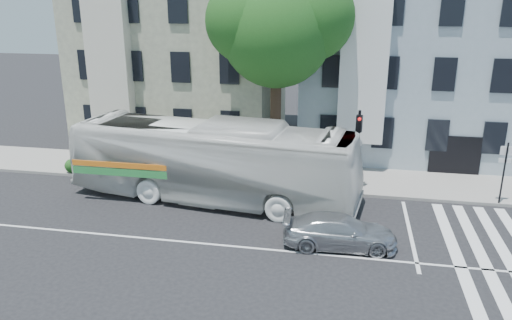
# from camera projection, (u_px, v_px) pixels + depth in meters

# --- Properties ---
(ground) EXTENTS (120.00, 120.00, 0.00)m
(ground) POSITION_uv_depth(u_px,v_px,m) (241.00, 247.00, 19.12)
(ground) COLOR black
(ground) RESTS_ON ground
(sidewalk_far) EXTENTS (80.00, 4.00, 0.15)m
(sidewalk_far) POSITION_uv_depth(u_px,v_px,m) (273.00, 175.00, 26.56)
(sidewalk_far) COLOR gray
(sidewalk_far) RESTS_ON ground
(building_left) EXTENTS (12.00, 10.00, 11.00)m
(building_left) POSITION_uv_depth(u_px,v_px,m) (185.00, 55.00, 32.65)
(building_left) COLOR gray
(building_left) RESTS_ON ground
(building_right) EXTENTS (12.00, 10.00, 11.00)m
(building_right) POSITION_uv_depth(u_px,v_px,m) (407.00, 60.00, 30.14)
(building_right) COLOR #8FA1AA
(building_right) RESTS_ON ground
(street_tree) EXTENTS (7.30, 5.90, 11.10)m
(street_tree) POSITION_uv_depth(u_px,v_px,m) (279.00, 24.00, 24.81)
(street_tree) COLOR #2D2116
(street_tree) RESTS_ON ground
(bus) EXTENTS (4.93, 13.90, 3.79)m
(bus) POSITION_uv_depth(u_px,v_px,m) (213.00, 161.00, 23.06)
(bus) COLOR silver
(bus) RESTS_ON ground
(sedan) EXTENTS (2.05, 4.43, 1.25)m
(sedan) POSITION_uv_depth(u_px,v_px,m) (340.00, 231.00, 19.00)
(sedan) COLOR #B9BCC1
(sedan) RESTS_ON ground
(hedge) EXTENTS (8.19, 3.97, 0.70)m
(hedge) POSITION_uv_depth(u_px,v_px,m) (146.00, 171.00, 25.99)
(hedge) COLOR #1F5A1D
(hedge) RESTS_ON sidewalk_far
(traffic_signal) EXTENTS (0.41, 0.52, 4.05)m
(traffic_signal) POSITION_uv_depth(u_px,v_px,m) (358.00, 140.00, 23.79)
(traffic_signal) COLOR black
(traffic_signal) RESTS_ON ground
(far_sign_pole) EXTENTS (0.52, 0.16, 2.87)m
(far_sign_pole) POSITION_uv_depth(u_px,v_px,m) (505.00, 166.00, 22.31)
(far_sign_pole) COLOR black
(far_sign_pole) RESTS_ON sidewalk_far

